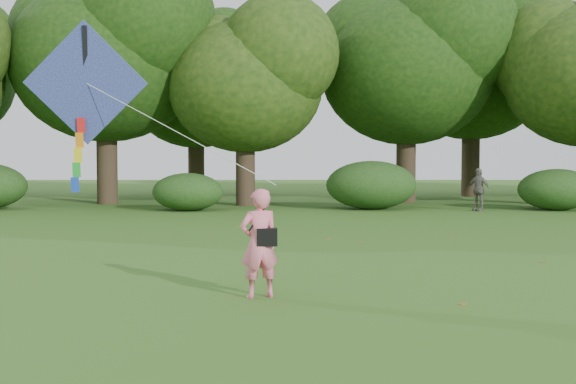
{
  "coord_description": "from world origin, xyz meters",
  "views": [
    {
      "loc": [
        -0.22,
        -9.95,
        2.13
      ],
      "look_at": [
        -0.22,
        2.0,
        1.5
      ],
      "focal_mm": 45.0,
      "sensor_mm": 36.0,
      "label": 1
    }
  ],
  "objects": [
    {
      "name": "ground",
      "position": [
        0.0,
        0.0,
        0.0
      ],
      "size": [
        100.0,
        100.0,
        0.0
      ],
      "primitive_type": "plane",
      "color": "#265114",
      "rests_on": "ground"
    },
    {
      "name": "bystander_right",
      "position": [
        6.9,
        17.0,
        0.81
      ],
      "size": [
        0.96,
        0.93,
        1.61
      ],
      "primitive_type": "imported",
      "rotation": [
        0.0,
        0.0,
        -0.74
      ],
      "color": "slate",
      "rests_on": "ground"
    },
    {
      "name": "flying_kite",
      "position": [
        -3.73,
        2.64,
        3.31
      ],
      "size": [
        4.41,
        2.27,
        2.97
      ],
      "color": "#2841B0",
      "rests_on": "ground"
    },
    {
      "name": "crossbody_bag",
      "position": [
        -0.53,
        0.63,
        0.92
      ],
      "size": [
        0.43,
        0.2,
        0.68
      ],
      "color": "black",
      "rests_on": "ground"
    },
    {
      "name": "fallen_leaves",
      "position": [
        -0.17,
        5.99,
        0.01
      ],
      "size": [
        10.57,
        12.48,
        0.01
      ],
      "color": "brown",
      "rests_on": "ground"
    },
    {
      "name": "shrub_band",
      "position": [
        -0.72,
        17.6,
        0.86
      ],
      "size": [
        39.15,
        3.22,
        1.88
      ],
      "color": "#264919",
      "rests_on": "ground"
    },
    {
      "name": "tree_line",
      "position": [
        1.67,
        22.88,
        5.6
      ],
      "size": [
        54.7,
        15.3,
        9.48
      ],
      "color": "#3A2D1E",
      "rests_on": "ground"
    },
    {
      "name": "man_kite_flyer",
      "position": [
        -0.65,
        0.66,
        0.81
      ],
      "size": [
        0.69,
        0.58,
        1.62
      ],
      "primitive_type": "imported",
      "rotation": [
        0.0,
        0.0,
        3.51
      ],
      "color": "pink",
      "rests_on": "ground"
    }
  ]
}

